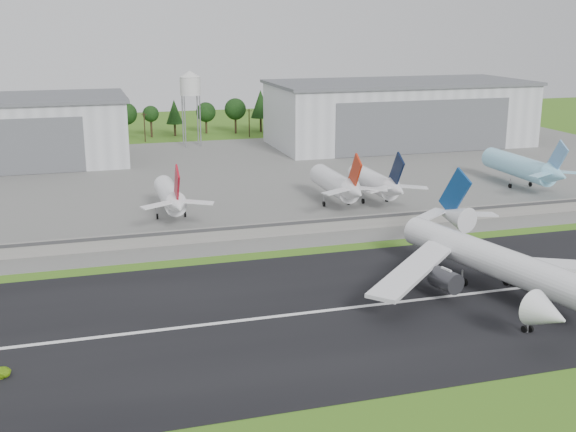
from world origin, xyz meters
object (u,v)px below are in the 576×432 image
object	(u,v)px
main_airliner	(493,268)
parked_jet_skyblue	(525,167)
parked_jet_red_b	(338,184)
parked_jet_navy	(378,183)
parked_jet_red_a	(171,197)

from	to	relation	value
main_airliner	parked_jet_skyblue	xyz separation A→B (m)	(55.17, 72.03, 1.54)
main_airliner	parked_jet_red_b	world-z (taller)	main_airliner
parked_jet_navy	parked_jet_red_a	bearing A→B (deg)	-179.98
parked_jet_skyblue	main_airliner	bearing A→B (deg)	-127.45
parked_jet_red_a	parked_jet_red_b	xyz separation A→B (m)	(44.30, 0.05, 0.29)
parked_jet_navy	parked_jet_skyblue	world-z (taller)	parked_jet_skyblue
parked_jet_red_a	parked_jet_red_b	bearing A→B (deg)	0.06
main_airliner	parked_jet_navy	distance (m)	67.25
parked_jet_red_a	parked_jet_navy	xyz separation A→B (m)	(55.59, 0.01, 0.08)
main_airliner	parked_jet_skyblue	bearing A→B (deg)	-140.69
parked_jet_red_b	parked_jet_skyblue	distance (m)	60.52
parked_jet_navy	parked_jet_skyblue	xyz separation A→B (m)	(49.03, 5.07, 0.41)
parked_jet_navy	parked_jet_skyblue	bearing A→B (deg)	5.90
parked_jet_red_a	parked_jet_skyblue	distance (m)	104.74
parked_jet_navy	parked_jet_skyblue	distance (m)	49.29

